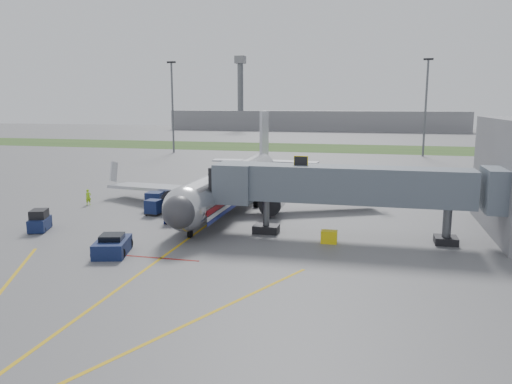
% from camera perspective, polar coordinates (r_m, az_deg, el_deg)
% --- Properties ---
extents(ground, '(400.00, 400.00, 0.00)m').
position_cam_1_polar(ground, '(41.37, -8.53, -5.85)').
color(ground, '#565659').
rests_on(ground, ground).
extents(grass_strip, '(300.00, 25.00, 0.01)m').
position_cam_1_polar(grass_strip, '(128.19, 6.72, 5.04)').
color(grass_strip, '#2D4C1E').
rests_on(grass_strip, ground).
extents(apron_markings, '(21.52, 50.00, 0.01)m').
position_cam_1_polar(apron_markings, '(34.95, -13.12, -9.03)').
color(apron_markings, gold).
rests_on(apron_markings, ground).
extents(airliner, '(32.10, 35.67, 10.25)m').
position_cam_1_polar(airliner, '(54.89, -2.65, 1.05)').
color(airliner, silver).
rests_on(airliner, ground).
extents(jet_bridge, '(25.30, 4.00, 6.90)m').
position_cam_1_polar(jet_bridge, '(42.42, 10.28, 0.69)').
color(jet_bridge, slate).
rests_on(jet_bridge, ground).
extents(light_mast_left, '(2.00, 0.44, 20.40)m').
position_cam_1_polar(light_mast_left, '(115.94, -9.52, 9.77)').
color(light_mast_left, '#595B60').
rests_on(light_mast_left, ground).
extents(light_mast_right, '(2.00, 0.44, 20.40)m').
position_cam_1_polar(light_mast_right, '(112.23, 18.83, 9.36)').
color(light_mast_right, '#595B60').
rests_on(light_mast_right, ground).
extents(distant_terminal, '(120.00, 14.00, 8.00)m').
position_cam_1_polar(distant_terminal, '(208.44, 6.66, 8.10)').
color(distant_terminal, slate).
rests_on(distant_terminal, ground).
extents(control_tower, '(4.00, 4.00, 30.00)m').
position_cam_1_polar(control_tower, '(209.27, -1.79, 11.82)').
color(control_tower, '#595B60').
rests_on(control_tower, ground).
extents(pushback_tug, '(3.16, 4.17, 1.54)m').
position_cam_1_polar(pushback_tug, '(39.54, -16.10, -5.93)').
color(pushback_tug, '#0D1D3D').
rests_on(pushback_tug, ground).
extents(baggage_tug, '(2.28, 3.05, 1.91)m').
position_cam_1_polar(baggage_tug, '(48.83, -23.50, -3.09)').
color(baggage_tug, '#0D1D3D').
rests_on(baggage_tug, ground).
extents(baggage_cart_a, '(1.56, 1.56, 1.57)m').
position_cam_1_polar(baggage_cart_a, '(52.04, -11.64, -1.72)').
color(baggage_cart_a, '#0D1D3D').
rests_on(baggage_cart_a, ground).
extents(baggage_cart_b, '(1.72, 1.72, 1.53)m').
position_cam_1_polar(baggage_cart_b, '(48.27, -9.54, -2.60)').
color(baggage_cart_b, '#0D1D3D').
rests_on(baggage_cart_b, ground).
extents(baggage_cart_c, '(1.82, 1.82, 1.87)m').
position_cam_1_polar(baggage_cart_c, '(54.77, -11.47, -0.96)').
color(baggage_cart_c, '#0D1D3D').
rests_on(baggage_cart_c, ground).
extents(belt_loader, '(1.83, 4.48, 2.13)m').
position_cam_1_polar(belt_loader, '(54.58, -7.72, -1.34)').
color(belt_loader, '#0D1D3D').
rests_on(belt_loader, ground).
extents(ground_power_cart, '(1.32, 0.89, 1.04)m').
position_cam_1_polar(ground_power_cart, '(41.38, 8.35, -5.10)').
color(ground_power_cart, yellow).
rests_on(ground_power_cart, ground).
extents(ramp_worker, '(0.72, 0.78, 1.78)m').
position_cam_1_polar(ramp_worker, '(59.05, -18.61, -0.55)').
color(ramp_worker, '#A1E71B').
rests_on(ramp_worker, ground).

